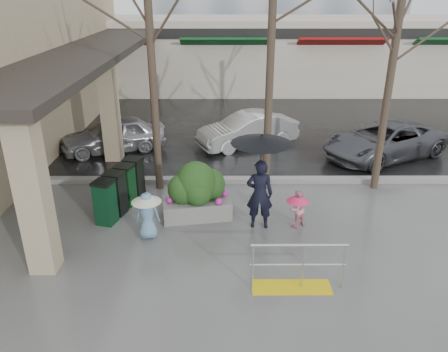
{
  "coord_description": "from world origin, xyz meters",
  "views": [
    {
      "loc": [
        -0.09,
        -8.4,
        5.59
      ],
      "look_at": [
        -0.06,
        1.49,
        1.3
      ],
      "focal_mm": 35.0,
      "sensor_mm": 36.0,
      "label": 1
    }
  ],
  "objects_px": {
    "woman": "(260,172)",
    "car_b": "(247,130)",
    "planter": "(197,191)",
    "tree_west": "(148,8)",
    "car_a": "(114,135)",
    "child_blue": "(147,211)",
    "car_c": "(384,141)",
    "child_pink": "(297,206)",
    "news_boxes": "(121,189)",
    "tree_mideast": "(399,18)",
    "handrail": "(295,272)",
    "tree_midwest": "(273,2)"
  },
  "relations": [
    {
      "from": "woman",
      "to": "car_b",
      "type": "bearing_deg",
      "value": -86.37
    },
    {
      "from": "planter",
      "to": "car_b",
      "type": "bearing_deg",
      "value": 73.89
    },
    {
      "from": "car_b",
      "to": "planter",
      "type": "bearing_deg",
      "value": -41.74
    },
    {
      "from": "tree_west",
      "to": "car_a",
      "type": "xyz_separation_m",
      "value": [
        -2.08,
        3.24,
        -4.45
      ]
    },
    {
      "from": "tree_west",
      "to": "child_blue",
      "type": "distance_m",
      "value": 5.22
    },
    {
      "from": "woman",
      "to": "car_c",
      "type": "distance_m",
      "value": 6.9
    },
    {
      "from": "planter",
      "to": "car_b",
      "type": "height_order",
      "value": "planter"
    },
    {
      "from": "child_pink",
      "to": "planter",
      "type": "bearing_deg",
      "value": -44.01
    },
    {
      "from": "planter",
      "to": "news_boxes",
      "type": "xyz_separation_m",
      "value": [
        -2.08,
        0.44,
        -0.15
      ]
    },
    {
      "from": "tree_mideast",
      "to": "car_b",
      "type": "relative_size",
      "value": 1.7
    },
    {
      "from": "handrail",
      "to": "car_a",
      "type": "distance_m",
      "value": 9.71
    },
    {
      "from": "child_blue",
      "to": "planter",
      "type": "xyz_separation_m",
      "value": [
        1.12,
        1.06,
        0.02
      ]
    },
    {
      "from": "child_blue",
      "to": "handrail",
      "type": "bearing_deg",
      "value": 145.52
    },
    {
      "from": "tree_midwest",
      "to": "tree_mideast",
      "type": "bearing_deg",
      "value": -0.0
    },
    {
      "from": "tree_west",
      "to": "child_blue",
      "type": "height_order",
      "value": "tree_west"
    },
    {
      "from": "child_blue",
      "to": "news_boxes",
      "type": "height_order",
      "value": "child_blue"
    },
    {
      "from": "handrail",
      "to": "child_blue",
      "type": "xyz_separation_m",
      "value": [
        -3.24,
        1.96,
        0.34
      ]
    },
    {
      "from": "tree_mideast",
      "to": "news_boxes",
      "type": "distance_m",
      "value": 8.6
    },
    {
      "from": "woman",
      "to": "child_pink",
      "type": "bearing_deg",
      "value": -174.74
    },
    {
      "from": "planter",
      "to": "car_c",
      "type": "distance_m",
      "value": 7.71
    },
    {
      "from": "planter",
      "to": "tree_west",
      "type": "bearing_deg",
      "value": 124.7
    },
    {
      "from": "child_pink",
      "to": "car_c",
      "type": "xyz_separation_m",
      "value": [
        3.83,
        4.87,
        0.06
      ]
    },
    {
      "from": "tree_midwest",
      "to": "child_blue",
      "type": "relative_size",
      "value": 5.92
    },
    {
      "from": "tree_west",
      "to": "car_b",
      "type": "relative_size",
      "value": 1.78
    },
    {
      "from": "news_boxes",
      "to": "car_b",
      "type": "relative_size",
      "value": 0.56
    },
    {
      "from": "child_blue",
      "to": "planter",
      "type": "distance_m",
      "value": 1.54
    },
    {
      "from": "child_pink",
      "to": "planter",
      "type": "relative_size",
      "value": 0.52
    },
    {
      "from": "car_a",
      "to": "car_b",
      "type": "distance_m",
      "value": 4.96
    },
    {
      "from": "tree_mideast",
      "to": "car_a",
      "type": "relative_size",
      "value": 1.76
    },
    {
      "from": "child_blue",
      "to": "car_b",
      "type": "xyz_separation_m",
      "value": [
        2.73,
        6.64,
        -0.08
      ]
    },
    {
      "from": "tree_mideast",
      "to": "car_c",
      "type": "relative_size",
      "value": 1.43
    },
    {
      "from": "tree_midwest",
      "to": "car_a",
      "type": "height_order",
      "value": "tree_midwest"
    },
    {
      "from": "child_pink",
      "to": "car_c",
      "type": "relative_size",
      "value": 0.22
    },
    {
      "from": "tree_midwest",
      "to": "handrail",
      "type": "bearing_deg",
      "value": -88.09
    },
    {
      "from": "child_pink",
      "to": "handrail",
      "type": "bearing_deg",
      "value": 48.34
    },
    {
      "from": "news_boxes",
      "to": "car_c",
      "type": "xyz_separation_m",
      "value": [
        8.45,
        3.9,
        0.04
      ]
    },
    {
      "from": "child_blue",
      "to": "tree_west",
      "type": "bearing_deg",
      "value": -90.99
    },
    {
      "from": "tree_mideast",
      "to": "child_blue",
      "type": "distance_m",
      "value": 8.13
    },
    {
      "from": "car_a",
      "to": "handrail",
      "type": "bearing_deg",
      "value": 13.27
    },
    {
      "from": "news_boxes",
      "to": "car_a",
      "type": "height_order",
      "value": "car_a"
    },
    {
      "from": "tree_west",
      "to": "planter",
      "type": "relative_size",
      "value": 3.62
    },
    {
      "from": "tree_west",
      "to": "tree_midwest",
      "type": "height_order",
      "value": "tree_midwest"
    },
    {
      "from": "handrail",
      "to": "planter",
      "type": "height_order",
      "value": "planter"
    },
    {
      "from": "handrail",
      "to": "car_c",
      "type": "xyz_separation_m",
      "value": [
        4.24,
        7.36,
        0.25
      ]
    },
    {
      "from": "planter",
      "to": "car_c",
      "type": "height_order",
      "value": "planter"
    },
    {
      "from": "handrail",
      "to": "tree_midwest",
      "type": "xyz_separation_m",
      "value": [
        -0.16,
        4.8,
        4.86
      ]
    },
    {
      "from": "planter",
      "to": "car_a",
      "type": "bearing_deg",
      "value": 123.45
    },
    {
      "from": "tree_west",
      "to": "tree_midwest",
      "type": "bearing_deg",
      "value": 0.0
    },
    {
      "from": "news_boxes",
      "to": "child_blue",
      "type": "bearing_deg",
      "value": -41.52
    },
    {
      "from": "handrail",
      "to": "news_boxes",
      "type": "xyz_separation_m",
      "value": [
        -4.21,
        3.45,
        0.21
      ]
    }
  ]
}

